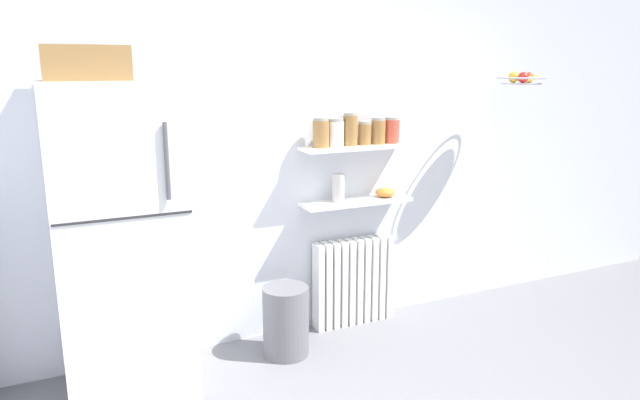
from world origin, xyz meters
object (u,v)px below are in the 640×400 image
Objects in this scene: storage_jar_2 at (350,129)px; hanging_fruit_basket at (522,79)px; refrigerator at (120,236)px; storage_jar_4 at (378,131)px; storage_jar_3 at (364,133)px; shelf_bowl at (385,192)px; radiator at (353,281)px; vase at (338,188)px; trash_bin at (286,321)px; storage_jar_5 at (392,130)px; storage_jar_0 at (321,133)px; storage_jar_1 at (336,133)px.

hanging_fruit_basket is (1.27, -0.25, 0.33)m from storage_jar_2.
storage_jar_4 is at bearing 6.51° from refrigerator.
shelf_bowl is (0.18, 0.00, -0.44)m from storage_jar_3.
radiator is 0.74m from vase.
storage_jar_3 is at bearing -180.00° from shelf_bowl.
storage_jar_3 reaches higher than trash_bin.
refrigerator is 1.67m from storage_jar_2.
storage_jar_4 is 0.39× the size of trash_bin.
radiator is at bearing 151.77° from storage_jar_3.
refrigerator is at bearing -173.49° from storage_jar_4.
radiator is 1.92m from hanging_fruit_basket.
storage_jar_5 is 0.53× the size of hanging_fruit_basket.
refrigerator reaches higher than trash_bin.
trash_bin is at bearing -148.90° from storage_jar_0.
storage_jar_1 is at bearing 180.00° from shelf_bowl.
refrigerator is 5.68× the size of hanging_fruit_basket.
refrigerator is 1.45m from storage_jar_0.
radiator is 2.85× the size of storage_jar_2.
storage_jar_5 reaches higher than storage_jar_3.
storage_jar_0 is (1.35, 0.20, 0.50)m from refrigerator.
storage_jar_0 is at bearing 180.00° from storage_jar_5.
storage_jar_1 is at bearing 180.00° from storage_jar_4.
storage_jar_1 is (-0.17, -0.03, 1.11)m from radiator.
vase reaches higher than trash_bin.
trash_bin is (-0.63, -0.24, -0.09)m from radiator.
storage_jar_5 is (0.34, -0.00, -0.02)m from storage_jar_2.
hanging_fruit_basket is at bearing -12.99° from radiator.
storage_jar_0 is 0.56m from storage_jar_5.
storage_jar_2 is 0.41m from vase.
storage_jar_1 reaches higher than vase.
storage_jar_5 is (0.22, 0.00, 0.01)m from storage_jar_3.
storage_jar_1 reaches higher than storage_jar_5.
storage_jar_1 is at bearing 0.00° from storage_jar_0.
storage_jar_1 is 1.03× the size of storage_jar_5.
storage_jar_1 is at bearing 169.74° from hanging_fruit_basket.
refrigerator is at bearing -172.02° from storage_jar_1.
storage_jar_2 reaches higher than storage_jar_4.
storage_jar_4 is (0.11, 0.00, 0.01)m from storage_jar_3.
storage_jar_5 is 1.26× the size of shelf_bowl.
vase is at bearing -168.31° from radiator.
storage_jar_0 is 0.69m from shelf_bowl.
storage_jar_2 is at bearing 7.42° from refrigerator.
shelf_bowl is at bearing 13.79° from trash_bin.
storage_jar_1 is 0.39m from vase.
storage_jar_5 is 1.52m from trash_bin.
refrigerator is 10.66× the size of storage_jar_5.
shelf_bowl is (-0.04, 0.00, -0.45)m from storage_jar_5.
radiator reaches higher than trash_bin.
shelf_bowl is (0.07, 0.00, -0.45)m from storage_jar_4.
storage_jar_3 is (0.22, -0.00, -0.01)m from storage_jar_1.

